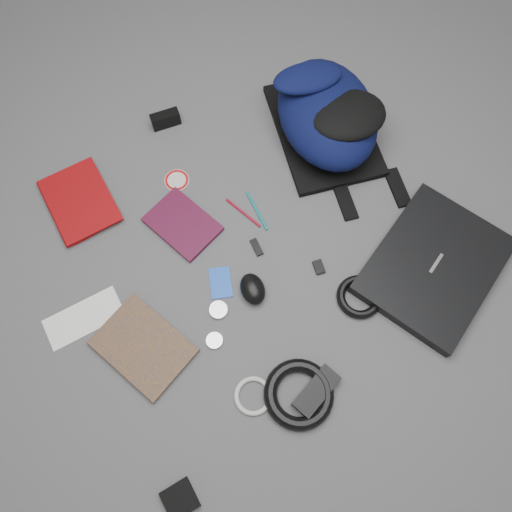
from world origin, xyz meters
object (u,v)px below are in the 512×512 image
backpack (327,114)px  laptop (434,266)px  dvd_case (183,224)px  power_brick (316,391)px  pouch (180,499)px  mouse (253,289)px  compact_camera (166,119)px  textbook_red (51,215)px  comic_book (119,373)px

backpack → laptop: backpack is taller
laptop → dvd_case: (-0.55, 0.48, -0.01)m
power_brick → pouch: (-0.42, -0.04, -0.01)m
backpack → mouse: 0.58m
mouse → pouch: bearing=-128.1°
dvd_case → pouch: 0.73m
compact_camera → dvd_case: bearing=-99.7°
compact_camera → mouse: bearing=-84.6°
textbook_red → compact_camera: size_ratio=2.67×
backpack → power_brick: bearing=-109.2°
laptop → comic_book: laptop is taller
laptop → mouse: 0.52m
dvd_case → power_brick: power_brick is taller
backpack → textbook_red: size_ratio=1.85×
textbook_red → comic_book: textbook_red is taller
textbook_red → pouch: size_ratio=3.23×
backpack → dvd_case: bearing=-157.8°
dvd_case → textbook_red: bearing=127.9°
backpack → laptop: bearing=-73.2°
comic_book → mouse: (0.42, 0.02, 0.01)m
backpack → dvd_case: (-0.54, -0.06, -0.09)m
textbook_red → mouse: bearing=-51.0°
laptop → pouch: bearing=167.5°
comic_book → power_brick: size_ratio=1.83×
comic_book → dvd_case: 0.46m
comic_book → mouse: 0.42m
comic_book → dvd_case: bearing=21.1°
power_brick → pouch: 0.42m
backpack → dvd_case: backpack is taller
pouch → comic_book: bearing=89.6°
textbook_red → dvd_case: 0.39m
backpack → power_brick: backpack is taller
dvd_case → mouse: size_ratio=2.17×
comic_book → dvd_case: size_ratio=1.22×
textbook_red → compact_camera: bearing=16.4°
textbook_red → mouse: size_ratio=2.61×
comic_book → power_brick: (0.42, -0.30, 0.01)m
compact_camera → pouch: compact_camera is taller
compact_camera → mouse: (-0.05, -0.63, -0.00)m
comic_book → compact_camera: (0.47, 0.64, 0.02)m
laptop → comic_book: bearing=145.5°
laptop → dvd_case: 0.73m
dvd_case → backpack: bearing=-10.9°
backpack → laptop: size_ratio=1.11×
textbook_red → compact_camera: compact_camera is taller
pouch → mouse: bearing=41.0°
dvd_case → laptop: bearing=-58.8°
dvd_case → power_brick: bearing=-100.3°
comic_book → pouch: (-0.00, -0.35, 0.00)m
textbook_red → comic_book: 0.52m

